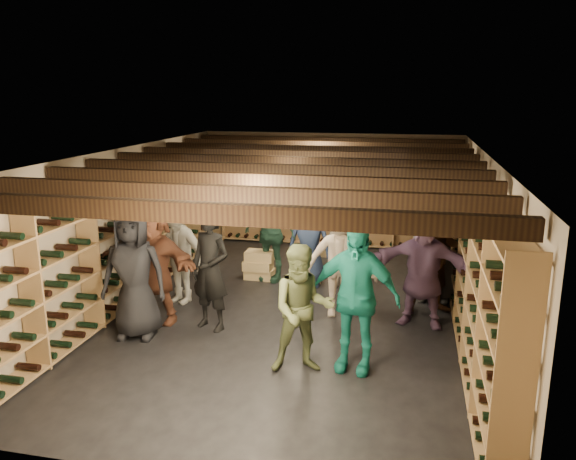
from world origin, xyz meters
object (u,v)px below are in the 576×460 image
(crate_stack_left, at_px, (259,265))
(person_5, at_px, (154,263))
(person_0, at_px, (134,273))
(person_2, at_px, (303,309))
(crate_loose, at_px, (335,253))
(person_7, at_px, (347,239))
(person_4, at_px, (355,297))
(person_6, at_px, (309,242))
(crate_stack_right, at_px, (304,273))
(person_8, at_px, (439,252))
(person_9, at_px, (177,250))
(person_1, at_px, (210,270))
(person_11, at_px, (423,266))
(person_3, at_px, (339,259))
(person_12, at_px, (438,245))
(person_10, at_px, (270,234))

(crate_stack_left, bearing_deg, person_5, -114.51)
(person_0, relative_size, person_5, 1.02)
(person_2, relative_size, person_5, 0.89)
(crate_loose, distance_m, person_7, 2.00)
(person_4, distance_m, person_6, 3.07)
(person_0, height_order, person_7, person_0)
(crate_stack_right, height_order, person_4, person_4)
(crate_stack_right, bearing_deg, person_8, -23.29)
(person_9, bearing_deg, person_0, -72.08)
(person_5, bearing_deg, person_8, 30.17)
(person_0, relative_size, person_8, 0.94)
(person_8, bearing_deg, person_1, -178.39)
(person_0, relative_size, person_6, 1.19)
(person_5, xyz_separation_m, person_11, (3.76, 0.68, -0.01))
(person_4, relative_size, person_6, 1.22)
(person_1, bearing_deg, crate_loose, 91.81)
(person_1, bearing_deg, person_9, 154.78)
(person_4, bearing_deg, person_5, 172.00)
(person_0, bearing_deg, crate_stack_left, 61.43)
(person_3, height_order, person_5, person_5)
(crate_stack_left, distance_m, person_9, 1.77)
(person_1, relative_size, person_12, 0.93)
(person_7, distance_m, person_8, 1.67)
(crate_stack_left, height_order, crate_loose, crate_stack_left)
(person_9, bearing_deg, person_1, -24.28)
(crate_stack_right, bearing_deg, crate_loose, 78.98)
(crate_stack_right, distance_m, person_7, 1.03)
(crate_loose, xyz_separation_m, person_4, (0.84, -4.62, 0.84))
(person_1, distance_m, person_10, 2.24)
(crate_stack_right, relative_size, person_1, 0.34)
(crate_loose, relative_size, person_6, 0.33)
(crate_stack_left, height_order, person_6, person_6)
(person_3, distance_m, person_10, 1.96)
(person_9, height_order, person_12, person_12)
(person_2, xyz_separation_m, person_9, (-2.34, 1.78, 0.08))
(person_8, relative_size, person_10, 1.13)
(crate_loose, distance_m, person_10, 2.04)
(person_6, distance_m, person_9, 2.26)
(crate_stack_left, relative_size, person_5, 0.29)
(person_4, bearing_deg, person_6, 118.38)
(person_11, bearing_deg, person_2, -118.89)
(person_1, distance_m, person_6, 2.35)
(crate_loose, bearing_deg, person_2, -86.93)
(person_4, height_order, person_12, person_4)
(person_2, bearing_deg, person_8, 37.81)
(person_0, xyz_separation_m, person_9, (0.06, 1.30, -0.04))
(person_0, relative_size, person_1, 1.04)
(person_7, bearing_deg, crate_stack_left, -177.77)
(person_4, height_order, person_11, person_4)
(crate_stack_left, relative_size, person_12, 0.28)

